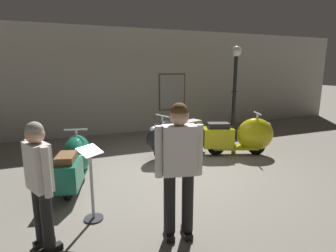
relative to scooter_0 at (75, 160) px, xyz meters
The scene contains 9 objects.
ground_plane 2.12m from the scooter_0, ahead, with size 60.00×60.00×0.00m, color slate.
showroom_back_wall 4.61m from the scooter_0, 62.14° to the left, with size 18.00×0.24×3.46m.
scooter_0 is the anchor object (origin of this frame).
scooter_1 2.51m from the scooter_0, 19.68° to the left, with size 1.84×1.04×1.08m.
scooter_2 4.10m from the scooter_0, ahead, with size 1.84×1.08×1.09m.
lamppost 5.31m from the scooter_0, 20.58° to the left, with size 0.31×0.31×2.82m.
visitor_0 2.63m from the scooter_0, 64.11° to the right, with size 0.59×0.35×1.78m.
visitor_1 2.05m from the scooter_0, 103.87° to the right, with size 0.36×0.50×1.60m.
info_stanchion 1.46m from the scooter_0, 84.21° to the right, with size 0.39×0.37×1.11m.
Camera 1 is at (-2.27, -5.07, 2.17)m, focal length 29.31 mm.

